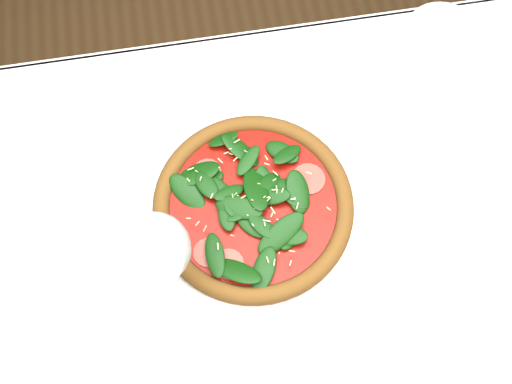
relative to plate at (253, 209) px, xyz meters
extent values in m
plane|color=brown|center=(0.05, -0.08, -0.76)|extent=(6.00, 6.00, 0.00)
cube|color=silver|center=(0.05, -0.08, -0.03)|extent=(1.20, 0.80, 0.04)
cylinder|color=#482D1C|center=(-0.49, 0.26, -0.40)|extent=(0.06, 0.06, 0.71)
cylinder|color=#482D1C|center=(0.59, 0.26, -0.40)|extent=(0.06, 0.06, 0.71)
cube|color=silver|center=(0.05, 0.32, -0.12)|extent=(1.20, 0.01, 0.22)
cylinder|color=white|center=(0.00, 0.00, 0.00)|extent=(0.34, 0.34, 0.01)
torus|color=white|center=(0.00, 0.00, 0.00)|extent=(0.34, 0.34, 0.01)
cylinder|color=#9B5F25|center=(0.00, 0.00, 0.01)|extent=(0.29, 0.29, 0.01)
torus|color=#A26825|center=(0.00, 0.00, 0.02)|extent=(0.30, 0.30, 0.03)
cylinder|color=#910F05|center=(0.00, 0.00, 0.02)|extent=(0.24, 0.24, 0.00)
cylinder|color=brown|center=(0.00, 0.00, 0.02)|extent=(0.21, 0.21, 0.00)
ellipsoid|color=#0F380A|center=(0.00, 0.00, 0.03)|extent=(0.23, 0.23, 0.02)
cylinder|color=#EEE69B|center=(0.00, 0.00, 0.04)|extent=(0.21, 0.21, 0.00)
cylinder|color=silver|center=(-0.13, -0.08, -0.01)|extent=(0.07, 0.07, 0.00)
cylinder|color=silver|center=(-0.13, -0.08, 0.05)|extent=(0.01, 0.01, 0.10)
ellipsoid|color=silver|center=(-0.13, -0.08, 0.14)|extent=(0.08, 0.08, 0.11)
cylinder|color=white|center=(0.37, 0.26, 0.00)|extent=(0.13, 0.13, 0.01)
torus|color=white|center=(0.37, 0.26, 0.00)|extent=(0.13, 0.13, 0.01)
camera|label=1|loc=(-0.05, -0.29, 0.78)|focal=40.00mm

